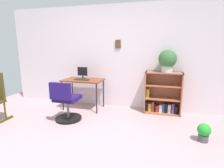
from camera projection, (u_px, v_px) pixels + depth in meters
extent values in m
plane|color=#AC898E|center=(67.00, 151.00, 2.57)|extent=(6.24, 6.24, 0.00)
cube|color=silver|center=(109.00, 57.00, 4.35)|extent=(5.20, 0.10, 2.40)
cube|color=#4D3A22|center=(118.00, 44.00, 4.16)|extent=(0.12, 0.02, 0.19)
cube|color=brown|center=(83.00, 80.00, 4.20)|extent=(0.91, 0.56, 0.03)
cylinder|color=black|center=(63.00, 96.00, 4.16)|extent=(0.03, 0.03, 0.67)
cylinder|color=black|center=(97.00, 99.00, 3.94)|extent=(0.03, 0.03, 0.67)
cylinder|color=black|center=(72.00, 91.00, 4.61)|extent=(0.03, 0.03, 0.67)
cylinder|color=black|center=(103.00, 93.00, 4.39)|extent=(0.03, 0.03, 0.67)
cylinder|color=#262628|center=(83.00, 79.00, 4.28)|extent=(0.18, 0.18, 0.01)
cylinder|color=#262628|center=(83.00, 77.00, 4.27)|extent=(0.03, 0.03, 0.07)
cube|color=black|center=(82.00, 71.00, 4.23)|extent=(0.24, 0.02, 0.20)
cube|color=#23271F|center=(82.00, 80.00, 4.13)|extent=(0.35, 0.12, 0.02)
cylinder|color=black|center=(69.00, 118.00, 3.67)|extent=(0.52, 0.52, 0.05)
cylinder|color=slate|center=(68.00, 109.00, 3.63)|extent=(0.05, 0.05, 0.36)
cube|color=#211356|center=(68.00, 98.00, 3.58)|extent=(0.44, 0.44, 0.08)
cube|color=#211356|center=(60.00, 91.00, 3.30)|extent=(0.42, 0.07, 0.32)
cylinder|color=#413A13|center=(5.00, 110.00, 3.59)|extent=(0.03, 0.03, 0.34)
cube|color=#9F5B3D|center=(145.00, 92.00, 4.04)|extent=(0.02, 0.30, 0.92)
cube|color=#9F5B3D|center=(181.00, 94.00, 3.84)|extent=(0.02, 0.30, 0.92)
cube|color=#9F5B3D|center=(164.00, 73.00, 3.85)|extent=(0.78, 0.30, 0.02)
cube|color=#9F5B3D|center=(162.00, 112.00, 4.04)|extent=(0.78, 0.30, 0.02)
cube|color=#9F5B3D|center=(163.00, 91.00, 4.07)|extent=(0.78, 0.02, 0.92)
cube|color=#9F5B3D|center=(162.00, 99.00, 3.97)|extent=(0.73, 0.28, 0.02)
cube|color=#9F5B3D|center=(163.00, 86.00, 3.91)|extent=(0.73, 0.28, 0.02)
cube|color=black|center=(147.00, 106.00, 4.09)|extent=(0.04, 0.11, 0.21)
cube|color=#B79323|center=(150.00, 107.00, 4.08)|extent=(0.06, 0.12, 0.18)
cube|color=#B22D28|center=(153.00, 107.00, 4.06)|extent=(0.05, 0.10, 0.22)
cube|color=black|center=(155.00, 108.00, 4.05)|extent=(0.04, 0.11, 0.18)
cube|color=#B22D28|center=(157.00, 108.00, 4.04)|extent=(0.06, 0.11, 0.14)
cube|color=beige|center=(161.00, 108.00, 4.02)|extent=(0.06, 0.12, 0.17)
cube|color=#1E478C|center=(163.00, 108.00, 4.00)|extent=(0.04, 0.10, 0.20)
cube|color=black|center=(166.00, 108.00, 3.98)|extent=(0.06, 0.11, 0.21)
cube|color=beige|center=(169.00, 109.00, 3.97)|extent=(0.06, 0.09, 0.19)
cube|color=#593372|center=(173.00, 108.00, 3.94)|extent=(0.06, 0.12, 0.22)
cube|color=black|center=(176.00, 110.00, 3.93)|extent=(0.07, 0.10, 0.17)
cube|color=#B79323|center=(148.00, 93.00, 4.02)|extent=(0.07, 0.11, 0.19)
cylinder|color=#B7B2A8|center=(167.00, 69.00, 3.80)|extent=(0.23, 0.23, 0.13)
sphere|color=#356132|center=(168.00, 59.00, 3.76)|extent=(0.38, 0.38, 0.38)
cylinder|color=#474C51|center=(203.00, 138.00, 2.83)|extent=(0.15, 0.15, 0.11)
sphere|color=green|center=(204.00, 130.00, 2.80)|extent=(0.20, 0.20, 0.20)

